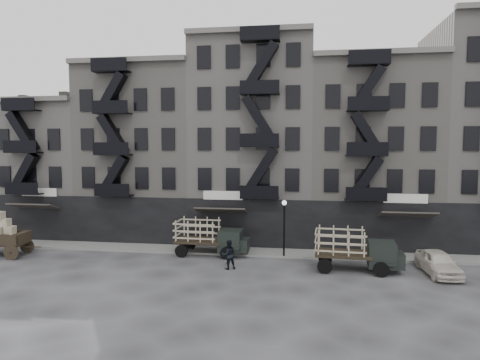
# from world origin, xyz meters

# --- Properties ---
(ground) EXTENTS (140.00, 140.00, 0.00)m
(ground) POSITION_xyz_m (0.00, 0.00, 0.00)
(ground) COLOR #38383A
(ground) RESTS_ON ground
(sidewalk) EXTENTS (55.00, 2.50, 0.15)m
(sidewalk) POSITION_xyz_m (0.00, 3.75, 0.07)
(sidewalk) COLOR slate
(sidewalk) RESTS_ON ground
(building_west) EXTENTS (10.00, 11.35, 13.20)m
(building_west) POSITION_xyz_m (-20.00, 9.83, 6.00)
(building_west) COLOR gray
(building_west) RESTS_ON ground
(building_midwest) EXTENTS (10.00, 11.35, 16.20)m
(building_midwest) POSITION_xyz_m (-10.00, 9.83, 7.50)
(building_midwest) COLOR gray
(building_midwest) RESTS_ON ground
(building_center) EXTENTS (10.00, 11.35, 18.20)m
(building_center) POSITION_xyz_m (-0.00, 9.82, 8.50)
(building_center) COLOR gray
(building_center) RESTS_ON ground
(building_mideast) EXTENTS (10.00, 11.35, 16.20)m
(building_mideast) POSITION_xyz_m (10.00, 9.83, 7.50)
(building_mideast) COLOR gray
(building_mideast) RESTS_ON ground
(lamp_post) EXTENTS (0.36, 0.36, 4.28)m
(lamp_post) POSITION_xyz_m (3.00, 2.60, 2.78)
(lamp_post) COLOR black
(lamp_post) RESTS_ON ground
(stake_truck_west) EXTENTS (5.55, 2.43, 2.75)m
(stake_truck_west) POSITION_xyz_m (-2.60, 2.60, 1.57)
(stake_truck_west) COLOR black
(stake_truck_west) RESTS_ON ground
(stake_truck_east) EXTENTS (5.74, 2.65, 2.81)m
(stake_truck_east) POSITION_xyz_m (7.81, -0.01, 1.61)
(stake_truck_east) COLOR black
(stake_truck_east) RESTS_ON ground
(car_east) EXTENTS (2.21, 4.68, 1.55)m
(car_east) POSITION_xyz_m (13.00, -0.05, 0.77)
(car_east) COLOR beige
(car_east) RESTS_ON ground
(pedestrian_west) EXTENTS (0.75, 0.70, 1.72)m
(pedestrian_west) POSITION_xyz_m (-17.81, 0.98, 0.86)
(pedestrian_west) COLOR black
(pedestrian_west) RESTS_ON ground
(pedestrian_mid) EXTENTS (1.20, 1.11, 1.97)m
(pedestrian_mid) POSITION_xyz_m (-0.56, -0.82, 0.98)
(pedestrian_mid) COLOR black
(pedestrian_mid) RESTS_ON ground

